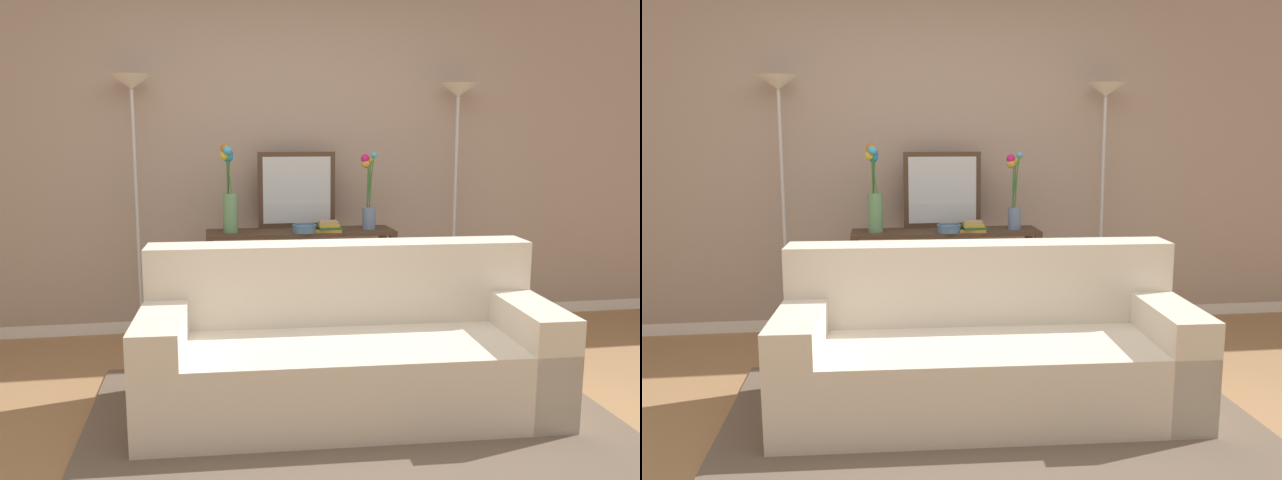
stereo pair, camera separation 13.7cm
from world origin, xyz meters
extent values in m
cube|color=#9E754C|center=(0.00, 0.00, -0.01)|extent=(16.00, 16.00, 0.02)
cube|color=white|center=(0.00, 2.11, 0.04)|extent=(12.00, 0.15, 0.09)
cube|color=tan|center=(0.00, 2.11, 1.56)|extent=(12.00, 0.14, 2.93)
cube|color=brown|center=(0.17, 0.31, 0.01)|extent=(2.78, 1.84, 0.01)
cube|color=beige|center=(0.17, 0.41, 0.21)|extent=(2.23, 1.00, 0.42)
cube|color=beige|center=(0.19, 0.73, 0.65)|extent=(2.20, 0.36, 0.46)
cube|color=beige|center=(-0.80, 0.45, 0.30)|extent=(0.28, 0.91, 0.60)
cube|color=beige|center=(1.15, 0.36, 0.30)|extent=(0.28, 0.91, 0.60)
cube|color=#473323|center=(0.09, 1.71, 0.79)|extent=(1.35, 0.35, 0.03)
cube|color=#473323|center=(0.09, 1.71, 0.15)|extent=(1.24, 0.29, 0.01)
cube|color=#473323|center=(-0.56, 1.57, 0.39)|extent=(0.05, 0.05, 0.78)
cube|color=#473323|center=(0.74, 1.57, 0.39)|extent=(0.05, 0.05, 0.78)
cube|color=#473323|center=(-0.56, 1.86, 0.39)|extent=(0.05, 0.05, 0.78)
cube|color=#473323|center=(0.74, 1.86, 0.39)|extent=(0.05, 0.05, 0.78)
cylinder|color=silver|center=(-1.06, 1.85, 0.01)|extent=(0.26, 0.26, 0.02)
cylinder|color=silver|center=(-1.06, 1.85, 0.91)|extent=(0.02, 0.02, 1.77)
cone|color=silver|center=(-1.06, 1.85, 1.85)|extent=(0.28, 0.28, 0.10)
cylinder|color=silver|center=(1.30, 1.85, 0.01)|extent=(0.26, 0.26, 0.02)
cylinder|color=silver|center=(1.30, 1.85, 0.89)|extent=(0.02, 0.02, 1.74)
cone|color=silver|center=(1.30, 1.85, 1.82)|extent=(0.28, 0.28, 0.10)
cube|color=#473323|center=(0.08, 1.86, 1.08)|extent=(0.57, 0.02, 0.56)
cube|color=silver|center=(0.08, 1.85, 1.08)|extent=(0.50, 0.01, 0.49)
cylinder|color=#669E6B|center=(-0.41, 1.70, 0.94)|extent=(0.11, 0.11, 0.28)
cylinder|color=#3D7538|center=(-0.41, 1.72, 1.21)|extent=(0.02, 0.01, 0.25)
sphere|color=#2098CB|center=(-0.41, 1.74, 1.33)|extent=(0.07, 0.07, 0.07)
cylinder|color=#3D7538|center=(-0.42, 1.72, 1.24)|extent=(0.02, 0.02, 0.31)
sphere|color=orange|center=(-0.43, 1.73, 1.39)|extent=(0.07, 0.07, 0.07)
cylinder|color=#3D7538|center=(-0.41, 1.72, 1.22)|extent=(0.02, 0.01, 0.27)
sphere|color=#3F69D5|center=(-0.41, 1.74, 1.36)|extent=(0.07, 0.07, 0.07)
cylinder|color=#3D7538|center=(-0.41, 1.69, 1.23)|extent=(0.05, 0.02, 0.30)
sphere|color=#48B5E4|center=(-0.42, 1.67, 1.38)|extent=(0.06, 0.06, 0.06)
cylinder|color=#3D7538|center=(-0.42, 1.70, 1.21)|extent=(0.01, 0.02, 0.26)
sphere|color=gold|center=(-0.44, 1.70, 1.34)|extent=(0.06, 0.06, 0.06)
cylinder|color=#6B84AD|center=(0.59, 1.70, 0.89)|extent=(0.10, 0.10, 0.16)
cylinder|color=#3D7538|center=(0.60, 1.71, 1.14)|extent=(0.05, 0.03, 0.34)
sphere|color=gold|center=(0.61, 1.73, 1.31)|extent=(0.06, 0.06, 0.06)
cylinder|color=#3D7538|center=(0.61, 1.70, 1.15)|extent=(0.02, 0.06, 0.38)
sphere|color=#4CB2DE|center=(0.63, 1.71, 1.34)|extent=(0.05, 0.05, 0.05)
cylinder|color=#3D7538|center=(0.59, 1.71, 1.13)|extent=(0.03, 0.01, 0.34)
sphere|color=#E99343|center=(0.60, 1.73, 1.30)|extent=(0.05, 0.05, 0.05)
cylinder|color=#3D7538|center=(0.59, 1.71, 1.12)|extent=(0.02, 0.02, 0.32)
sphere|color=gold|center=(0.57, 1.72, 1.28)|extent=(0.07, 0.07, 0.07)
cylinder|color=#3D7538|center=(0.58, 1.71, 1.14)|extent=(0.02, 0.03, 0.35)
sphere|color=#DD1C78|center=(0.57, 1.72, 1.32)|extent=(0.06, 0.06, 0.06)
cylinder|color=#4C7093|center=(0.11, 1.61, 0.83)|extent=(0.17, 0.17, 0.05)
torus|color=#4C7093|center=(0.11, 1.61, 0.86)|extent=(0.17, 0.17, 0.01)
cube|color=#B77F33|center=(0.27, 1.61, 0.82)|extent=(0.20, 0.14, 0.02)
cube|color=#236033|center=(0.28, 1.60, 0.84)|extent=(0.18, 0.14, 0.02)
cube|color=gold|center=(0.28, 1.60, 0.85)|extent=(0.14, 0.11, 0.02)
cube|color=tan|center=(0.28, 1.61, 0.87)|extent=(0.13, 0.10, 0.02)
cube|color=#236033|center=(-0.43, 1.71, 0.05)|extent=(0.05, 0.16, 0.10)
cube|color=gold|center=(-0.39, 1.71, 0.06)|extent=(0.04, 0.17, 0.11)
cube|color=maroon|center=(-0.35, 1.71, 0.06)|extent=(0.04, 0.18, 0.13)
cube|color=#1E7075|center=(-0.31, 1.71, 0.06)|extent=(0.03, 0.15, 0.12)
cube|color=#2D2D33|center=(-0.27, 1.71, 0.06)|extent=(0.05, 0.13, 0.12)
cube|color=#6B3360|center=(-0.22, 1.71, 0.06)|extent=(0.04, 0.17, 0.11)
camera|label=1|loc=(-0.54, -2.90, 1.51)|focal=36.69mm
camera|label=2|loc=(-0.40, -2.92, 1.51)|focal=36.69mm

